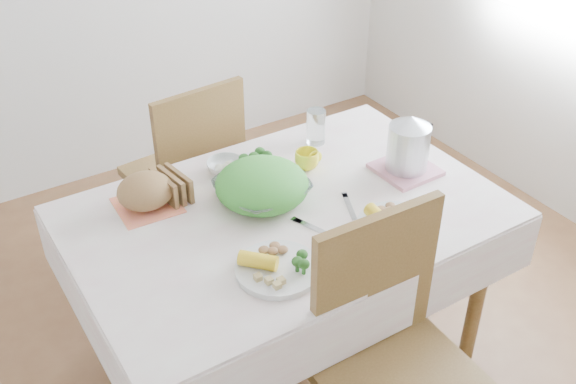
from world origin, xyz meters
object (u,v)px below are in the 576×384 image
dining_table (286,291)px  electric_kettle (408,144)px  salad_bowl (262,191)px  dinner_plate_right (396,226)px  dinner_plate_left (277,269)px  yellow_mug (307,160)px  chair_far (183,177)px

dining_table → electric_kettle: size_ratio=6.30×
dining_table → salad_bowl: size_ratio=4.42×
dining_table → dinner_plate_right: bearing=-48.6°
salad_bowl → electric_kettle: (0.56, -0.13, 0.08)m
dinner_plate_right → electric_kettle: size_ratio=1.20×
dinner_plate_left → electric_kettle: size_ratio=1.21×
yellow_mug → dining_table: bearing=-138.2°
dining_table → dinner_plate_right: (0.26, -0.29, 0.40)m
dining_table → electric_kettle: 0.73m
salad_bowl → chair_far: bearing=90.4°
dinner_plate_left → yellow_mug: bearing=47.8°
electric_kettle → dining_table: bearing=-170.7°
salad_bowl → yellow_mug: salad_bowl is taller
salad_bowl → electric_kettle: 0.58m
dinner_plate_right → yellow_mug: size_ratio=2.78×
salad_bowl → yellow_mug: (0.26, 0.09, -0.00)m
yellow_mug → salad_bowl: bearing=-160.0°
dinner_plate_right → yellow_mug: yellow_mug is taller
yellow_mug → electric_kettle: size_ratio=0.43×
chair_far → dinner_plate_left: size_ratio=3.64×
dining_table → dinner_plate_right: 0.56m
salad_bowl → electric_kettle: size_ratio=1.43×
dining_table → yellow_mug: size_ratio=14.61×
salad_bowl → dinner_plate_left: (-0.16, -0.37, -0.03)m
electric_kettle → dinner_plate_left: bearing=-149.4°
salad_bowl → yellow_mug: 0.27m
dinner_plate_left → yellow_mug: size_ratio=2.81×
dinner_plate_left → chair_far: bearing=81.9°
electric_kettle → dinner_plate_right: bearing=-123.0°
salad_bowl → dinner_plate_left: size_ratio=1.17×
chair_far → dinner_plate_left: chair_far is taller
salad_bowl → yellow_mug: bearing=20.0°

